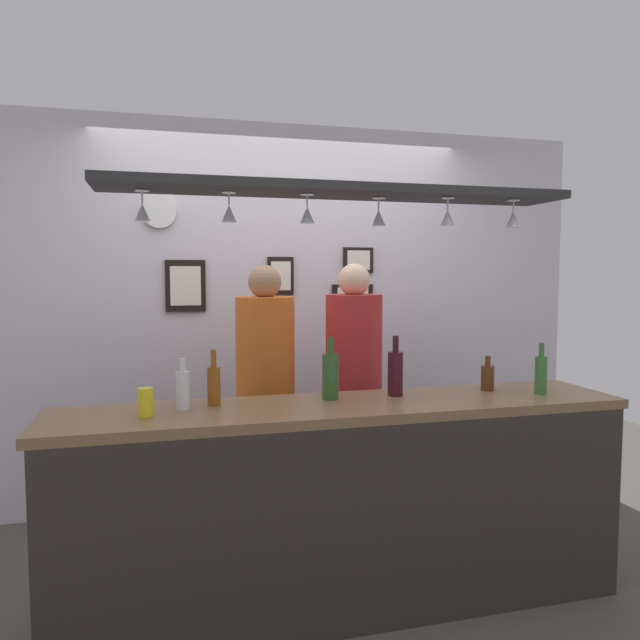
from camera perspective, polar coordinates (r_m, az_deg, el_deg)
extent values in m
plane|color=#4C4742|center=(3.49, 0.46, -22.57)|extent=(8.00, 8.00, 0.00)
cube|color=silver|center=(4.19, -3.53, 0.55)|extent=(4.40, 0.06, 2.60)
cube|color=brown|center=(2.84, 2.36, -8.35)|extent=(2.70, 0.55, 0.04)
cube|color=#2D2823|center=(2.77, 3.99, -19.42)|extent=(2.65, 0.04, 0.93)
cube|color=black|center=(2.84, 2.12, 12.17)|extent=(2.20, 0.36, 0.04)
cylinder|color=silver|center=(2.77, -16.58, 11.70)|extent=(0.06, 0.06, 0.00)
cylinder|color=silver|center=(2.77, -16.57, 11.13)|extent=(0.01, 0.01, 0.06)
cone|color=silver|center=(2.76, -16.54, 9.79)|extent=(0.07, 0.07, 0.08)
cylinder|color=silver|center=(2.75, -8.67, 11.89)|extent=(0.06, 0.06, 0.00)
cylinder|color=silver|center=(2.74, -8.66, 11.32)|extent=(0.01, 0.01, 0.06)
cone|color=silver|center=(2.74, -8.64, 9.97)|extent=(0.07, 0.07, 0.08)
cylinder|color=silver|center=(2.78, -1.23, 11.84)|extent=(0.06, 0.06, 0.00)
cylinder|color=silver|center=(2.78, -1.23, 11.28)|extent=(0.01, 0.01, 0.06)
cone|color=silver|center=(2.77, -1.23, 9.94)|extent=(0.07, 0.07, 0.08)
cylinder|color=silver|center=(2.93, 5.60, 11.45)|extent=(0.06, 0.06, 0.00)
cylinder|color=silver|center=(2.93, 5.60, 10.92)|extent=(0.01, 0.01, 0.06)
cone|color=silver|center=(2.92, 5.59, 9.65)|extent=(0.07, 0.07, 0.08)
cylinder|color=silver|center=(2.98, 12.06, 11.27)|extent=(0.06, 0.06, 0.00)
cylinder|color=silver|center=(2.97, 12.06, 10.74)|extent=(0.01, 0.01, 0.06)
cone|color=silver|center=(2.97, 12.03, 9.49)|extent=(0.07, 0.07, 0.08)
cylinder|color=silver|center=(3.15, 17.93, 10.77)|extent=(0.06, 0.06, 0.00)
cylinder|color=silver|center=(3.14, 17.92, 10.28)|extent=(0.01, 0.01, 0.06)
cone|color=silver|center=(3.14, 17.89, 9.10)|extent=(0.07, 0.07, 0.08)
cube|color=#2D334C|center=(3.65, -5.15, -14.68)|extent=(0.17, 0.18, 0.78)
cylinder|color=orange|center=(3.48, -5.23, -3.34)|extent=(0.34, 0.34, 0.67)
sphere|color=#9E7556|center=(3.45, -5.28, 3.64)|extent=(0.19, 0.19, 0.19)
cube|color=#2D334C|center=(3.78, 3.18, -13.99)|extent=(0.17, 0.18, 0.78)
cylinder|color=red|center=(3.61, 3.23, -2.95)|extent=(0.34, 0.34, 0.68)
sphere|color=beige|center=(3.58, 3.26, 3.83)|extent=(0.19, 0.19, 0.19)
cylinder|color=brown|center=(2.81, -10.06, -6.23)|extent=(0.06, 0.06, 0.18)
cylinder|color=brown|center=(2.79, -10.10, -3.60)|extent=(0.03, 0.03, 0.08)
cylinder|color=#2D5623|center=(2.91, 1.01, -5.39)|extent=(0.08, 0.08, 0.22)
cylinder|color=#2D5623|center=(2.88, 1.01, -2.46)|extent=(0.03, 0.03, 0.08)
cylinder|color=silver|center=(2.76, -12.90, -6.55)|extent=(0.06, 0.06, 0.17)
cylinder|color=silver|center=(2.74, -12.94, -4.19)|extent=(0.03, 0.03, 0.06)
cylinder|color=#512D14|center=(3.24, 15.65, -5.33)|extent=(0.07, 0.07, 0.13)
cylinder|color=#512D14|center=(3.23, 15.68, -3.76)|extent=(0.03, 0.03, 0.05)
cylinder|color=#336B2D|center=(3.23, 20.26, -4.95)|extent=(0.06, 0.06, 0.19)
cylinder|color=#336B2D|center=(3.21, 20.33, -2.66)|extent=(0.03, 0.03, 0.07)
cylinder|color=#380F19|center=(3.01, 7.18, -5.09)|extent=(0.08, 0.08, 0.22)
cylinder|color=#380F19|center=(2.99, 7.21, -2.25)|extent=(0.03, 0.03, 0.08)
cylinder|color=yellow|center=(2.67, -16.26, -7.51)|extent=(0.07, 0.07, 0.12)
cube|color=black|center=(4.27, 3.10, 2.20)|extent=(0.30, 0.02, 0.18)
cube|color=white|center=(4.25, 3.15, 2.19)|extent=(0.23, 0.01, 0.14)
cube|color=black|center=(4.13, -3.77, 4.21)|extent=(0.18, 0.02, 0.26)
cube|color=white|center=(4.12, -3.74, 4.21)|extent=(0.14, 0.01, 0.20)
cube|color=black|center=(4.06, -12.67, 3.19)|extent=(0.26, 0.02, 0.34)
cube|color=white|center=(4.04, -12.66, 3.19)|extent=(0.20, 0.01, 0.26)
cube|color=black|center=(4.28, 3.65, 5.70)|extent=(0.22, 0.02, 0.18)
cube|color=white|center=(4.26, 3.70, 5.70)|extent=(0.17, 0.01, 0.14)
cylinder|color=white|center=(4.06, -15.07, 9.98)|extent=(0.22, 0.03, 0.22)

